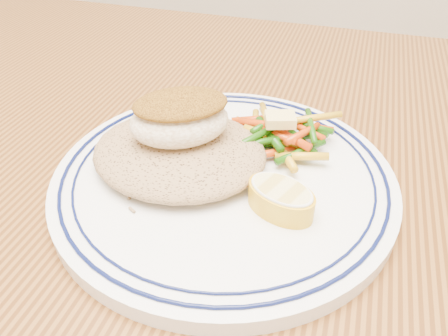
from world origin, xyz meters
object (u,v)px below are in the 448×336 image
(fish_fillet, at_px, (180,117))
(vegetable_pile, at_px, (281,133))
(dining_table, at_px, (229,263))
(plate, at_px, (224,177))
(lemon_wedge, at_px, (281,198))
(rice_pilaf, at_px, (179,149))

(fish_fillet, bearing_deg, vegetable_pile, 32.38)
(fish_fillet, distance_m, vegetable_pile, 0.10)
(dining_table, distance_m, fish_fillet, 0.16)
(fish_fillet, relative_size, vegetable_pile, 1.00)
(plate, xyz_separation_m, vegetable_pile, (0.04, 0.06, 0.02))
(lemon_wedge, bearing_deg, plate, 150.28)
(plate, relative_size, vegetable_pile, 2.82)
(vegetable_pile, height_order, lemon_wedge, vegetable_pile)
(plate, height_order, fish_fillet, fish_fillet)
(rice_pilaf, bearing_deg, dining_table, -8.44)
(plate, bearing_deg, rice_pilaf, 176.87)
(dining_table, height_order, vegetable_pile, vegetable_pile)
(fish_fillet, relative_size, lemon_wedge, 1.54)
(rice_pilaf, bearing_deg, vegetable_pile, 34.35)
(plate, height_order, lemon_wedge, lemon_wedge)
(plate, xyz_separation_m, fish_fillet, (-0.04, 0.01, 0.05))
(dining_table, relative_size, plate, 5.02)
(lemon_wedge, bearing_deg, vegetable_pile, 101.48)
(fish_fillet, height_order, vegetable_pile, fish_fillet)
(fish_fillet, bearing_deg, plate, -9.08)
(rice_pilaf, bearing_deg, fish_fillet, 82.52)
(plate, bearing_deg, lemon_wedge, -29.72)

